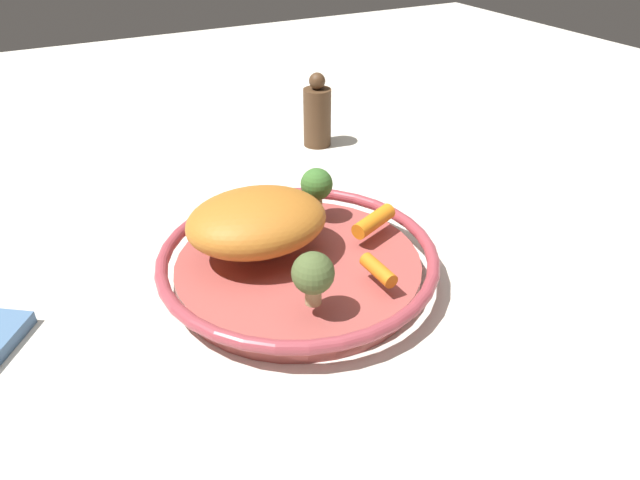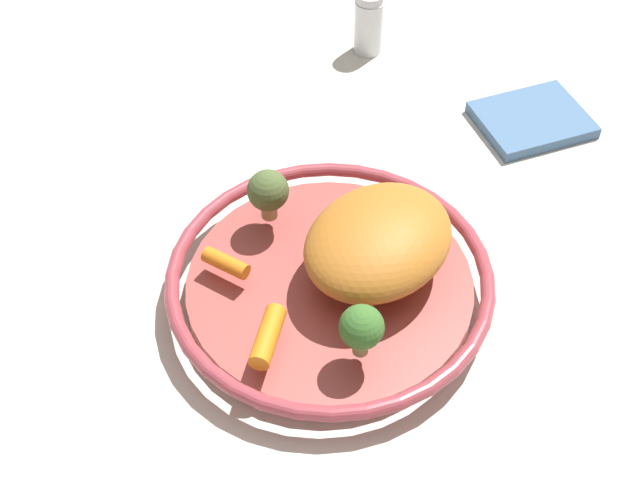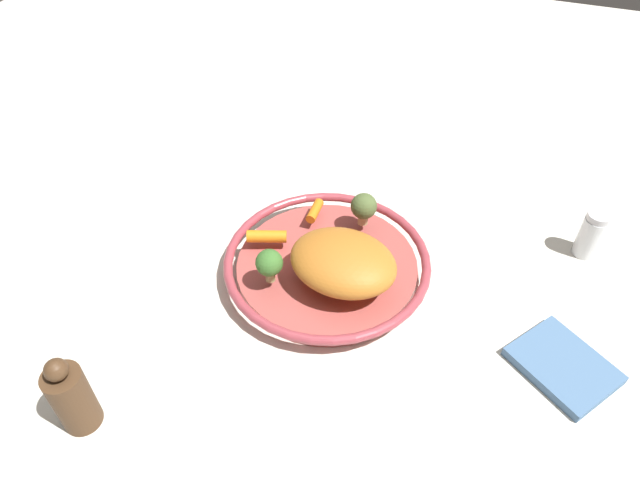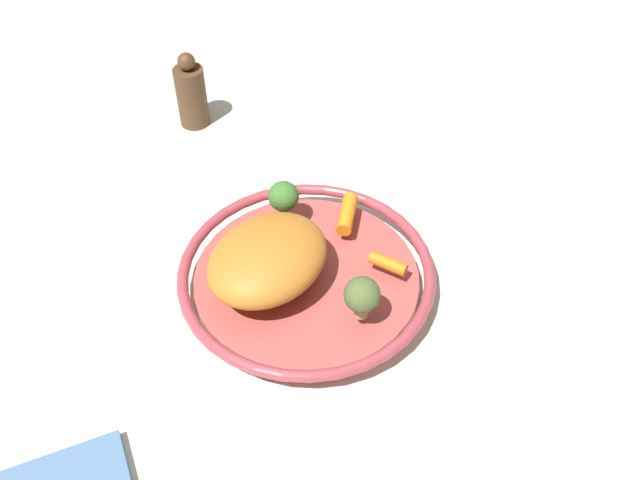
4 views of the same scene
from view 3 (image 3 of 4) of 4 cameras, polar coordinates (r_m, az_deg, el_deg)
name	(u,v)px [view 3 (image 3 of 4)]	position (r m, az deg, el deg)	size (l,w,h in m)	color
ground_plane	(327,274)	(0.87, 0.70, -3.45)	(2.52, 2.52, 0.00)	silver
serving_bowl	(327,265)	(0.86, 0.71, -2.52)	(0.31, 0.31, 0.04)	#A84C47
roast_chicken_piece	(343,262)	(0.80, 2.33, -2.23)	(0.16, 0.12, 0.06)	#BA6D25
baby_carrot_center	(266,237)	(0.87, -5.44, 0.27)	(0.02, 0.02, 0.06)	orange
baby_carrot_near_rim	(315,211)	(0.91, -0.53, 2.96)	(0.02, 0.02, 0.05)	orange
broccoli_floret_edge	(269,263)	(0.79, -5.12, -2.37)	(0.04, 0.04, 0.05)	tan
broccoli_floret_mid	(364,207)	(0.88, 4.42, 3.34)	(0.04, 0.04, 0.06)	tan
salt_shaker	(591,234)	(0.97, 25.59, 0.51)	(0.04, 0.04, 0.08)	silver
pepper_mill	(72,397)	(0.74, -23.71, -14.24)	(0.05, 0.05, 0.12)	#4C331E
dish_towel	(563,366)	(0.83, 23.25, -11.53)	(0.12, 0.10, 0.01)	#4C7099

